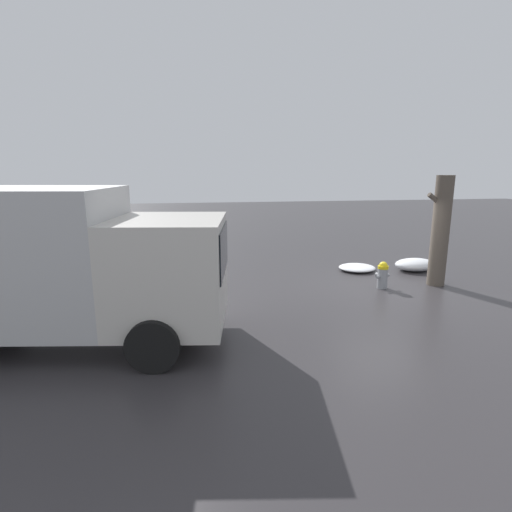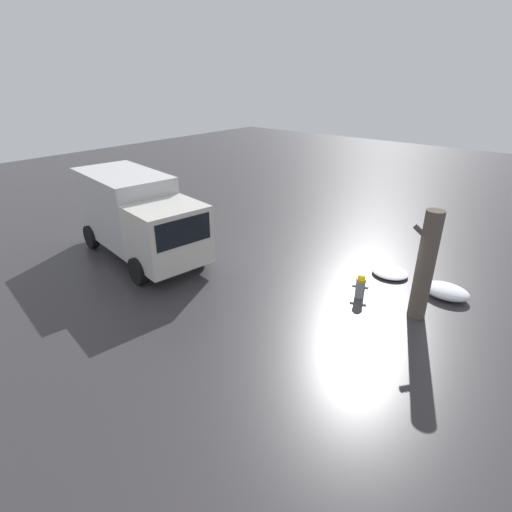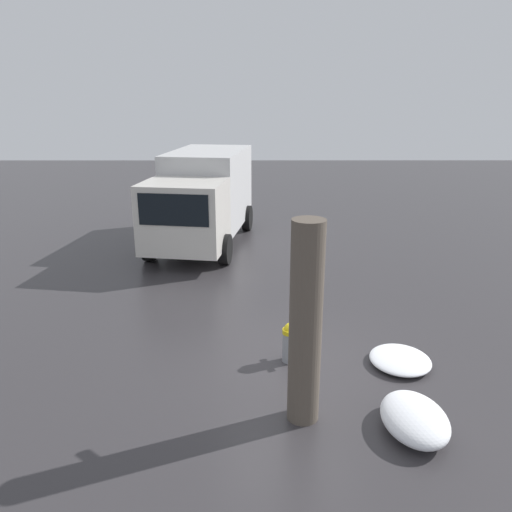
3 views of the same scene
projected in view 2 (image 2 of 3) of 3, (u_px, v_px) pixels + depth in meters
name	position (u px, v px, depth m)	size (l,w,h in m)	color
ground_plane	(359.00, 297.00, 12.28)	(60.00, 60.00, 0.00)	#333033
fire_hydrant	(360.00, 286.00, 12.12)	(0.48, 0.39, 0.77)	gray
tree_trunk	(425.00, 266.00, 10.69)	(0.74, 0.48, 3.13)	brown
delivery_truck	(137.00, 214.00, 14.52)	(6.33, 3.26, 2.97)	beige
snow_pile_by_hydrant	(390.00, 272.00, 13.58)	(1.20, 1.11, 0.19)	white
snow_pile_curbside	(446.00, 291.00, 12.21)	(1.36, 0.96, 0.40)	white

